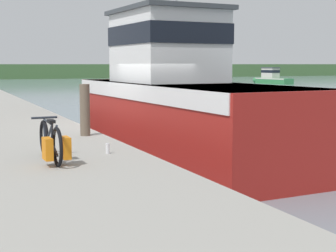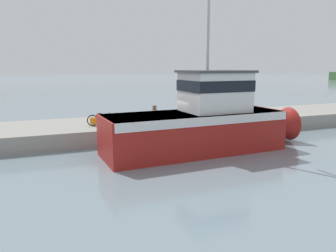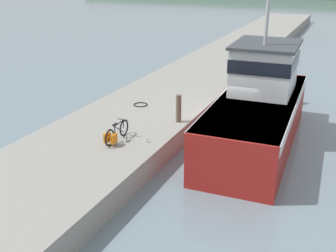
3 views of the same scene
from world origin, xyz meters
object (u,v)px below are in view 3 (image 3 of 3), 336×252
Objects in this scene: mooring_post at (179,109)px; fishing_boat_main at (259,105)px; bicycle_touring at (115,134)px; water_bottle_by_bike at (147,140)px.

fishing_boat_main is at bearing 28.38° from mooring_post.
bicycle_touring is 1.18m from water_bottle_by_bike.
mooring_post reaches higher than bicycle_touring.
bicycle_touring is at bearing -114.06° from mooring_post.
bicycle_touring is at bearing -156.75° from water_bottle_by_bike.
water_bottle_by_bike is at bearing -95.38° from mooring_post.
bicycle_touring is 3.20m from mooring_post.
mooring_post is 6.22× the size of water_bottle_by_bike.
water_bottle_by_bike is at bearing -130.63° from fishing_boat_main.
mooring_post is 2.51m from water_bottle_by_bike.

